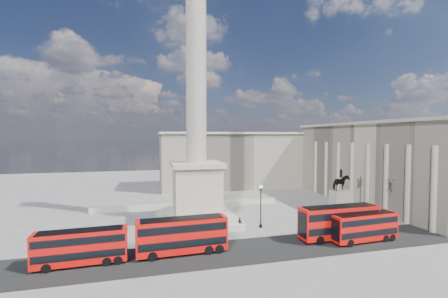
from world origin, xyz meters
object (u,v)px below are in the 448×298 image
pedestrian_crossing (240,224)px  red_bus_d (365,227)px  red_bus_c (340,222)px  red_bus_a (82,247)px  pedestrian_walking (359,217)px  pedestrian_standing (375,224)px  victorian_lamp (261,203)px  nelsons_column (196,150)px  red_bus_b (183,235)px  equestrian_statue (340,199)px

pedestrian_crossing → red_bus_d: bearing=-160.5°
red_bus_c → red_bus_a: bearing=179.4°
pedestrian_walking → pedestrian_standing: bearing=-125.6°
pedestrian_walking → victorian_lamp: bearing=147.8°
red_bus_c → pedestrian_standing: (8.59, 2.61, -1.76)m
nelsons_column → pedestrian_standing: nelsons_column is taller
red_bus_a → nelsons_column: bearing=39.5°
red_bus_a → victorian_lamp: 27.59m
red_bus_b → red_bus_a: bearing=179.8°
nelsons_column → red_bus_c: nelsons_column is taller
nelsons_column → equestrian_statue: 29.70m
victorian_lamp → pedestrian_crossing: bearing=-179.8°
pedestrian_crossing → red_bus_a: bearing=72.2°
red_bus_d → red_bus_a: bearing=173.9°
nelsons_column → red_bus_d: (22.35, -15.96, -10.71)m
victorian_lamp → pedestrian_standing: bearing=-17.0°
red_bus_c → victorian_lamp: size_ratio=1.72×
red_bus_b → pedestrian_walking: red_bus_b is taller
nelsons_column → red_bus_a: (-16.18, -14.50, -10.68)m
red_bus_c → equestrian_statue: size_ratio=1.37×
red_bus_b → pedestrian_crossing: size_ratio=6.16×
red_bus_c → red_bus_d: size_ratio=1.19×
victorian_lamp → equestrian_statue: 18.38m
red_bus_b → victorian_lamp: size_ratio=1.64×
red_bus_a → pedestrian_crossing: size_ratio=5.51×
nelsons_column → red_bus_b: bearing=-106.1°
red_bus_b → equestrian_statue: 34.08m
red_bus_d → pedestrian_standing: size_ratio=5.97×
nelsons_column → pedestrian_standing: size_ratio=28.32×
pedestrian_standing → pedestrian_crossing: bearing=-36.7°
nelsons_column → victorian_lamp: 14.49m
victorian_lamp → red_bus_c: bearing=-40.7°
red_bus_d → victorian_lamp: 16.04m
equestrian_statue → victorian_lamp: bearing=-168.6°
red_bus_b → pedestrian_standing: 32.21m
red_bus_b → nelsons_column: bearing=71.4°
red_bus_a → red_bus_b: size_ratio=0.89×
pedestrian_standing → red_bus_a: bearing=-18.6°
red_bus_a → pedestrian_standing: (44.21, 3.00, -1.36)m
red_bus_a → pedestrian_standing: 44.33m
red_bus_b → victorian_lamp: (14.02, 8.06, 1.76)m
pedestrian_walking → pedestrian_crossing: bearing=148.3°
red_bus_a → equestrian_statue: (44.15, 12.16, 0.96)m
pedestrian_standing → pedestrian_crossing: (-21.74, 5.52, 0.08)m
red_bus_c → red_bus_d: red_bus_c is taller
red_bus_b → pedestrian_standing: (32.07, 2.52, -1.62)m
red_bus_c → pedestrian_crossing: red_bus_c is taller
red_bus_b → pedestrian_crossing: bearing=35.4°
equestrian_statue → pedestrian_standing: bearing=-89.6°
red_bus_c → pedestrian_standing: 9.15m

